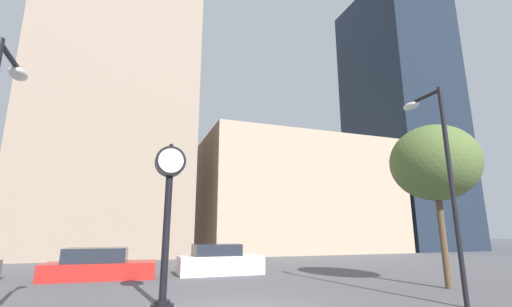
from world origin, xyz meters
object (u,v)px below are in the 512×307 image
object	(u,v)px
car_red	(99,266)
street_lamp_right	(438,157)
bare_tree	(434,163)
car_white	(219,261)
street_clock	(168,197)

from	to	relation	value
car_red	street_lamp_right	distance (m)	14.18
bare_tree	car_red	bearing A→B (deg)	149.80
car_red	car_white	xyz separation A→B (m)	(5.38, -0.15, 0.06)
street_clock	car_white	bearing A→B (deg)	64.75
car_red	street_clock	bearing A→B (deg)	-69.80
car_red	bare_tree	size ratio (longest dim) A/B	0.76
street_lamp_right	bare_tree	distance (m)	3.20
car_white	street_lamp_right	xyz separation A→B (m)	(4.60, -9.21, 3.68)
bare_tree	street_lamp_right	bearing A→B (deg)	-135.71
car_white	bare_tree	xyz separation A→B (m)	(6.87, -6.99, 4.05)
car_white	street_clock	bearing A→B (deg)	-115.35
car_white	bare_tree	size ratio (longest dim) A/B	0.66
car_red	car_white	bearing A→B (deg)	1.77
street_clock	bare_tree	size ratio (longest dim) A/B	0.74
car_red	street_lamp_right	world-z (taller)	street_lamp_right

